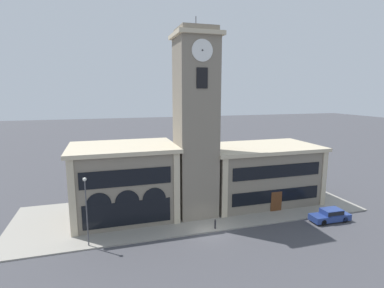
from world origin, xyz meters
name	(u,v)px	position (x,y,z in m)	size (l,w,h in m)	color
ground_plane	(210,233)	(0.00, 0.00, 0.00)	(300.00, 300.00, 0.00)	#424247
sidewalk_kerb	(192,209)	(0.00, 6.73, 0.07)	(42.38, 13.46, 0.15)	gray
clock_tower	(196,125)	(0.00, 5.32, 11.01)	(5.18, 5.18, 23.12)	gray
town_hall_left_wing	(124,181)	(-8.35, 7.24, 4.38)	(12.32, 9.08, 8.72)	gray
town_hall_right_wing	(260,173)	(9.87, 7.25, 3.90)	(15.35, 9.08, 7.74)	gray
parked_car_near	(330,215)	(14.40, -1.22, 0.77)	(4.70, 1.82, 1.48)	navy
street_lamp	(86,203)	(-12.34, 0.66, 4.53)	(0.36, 0.36, 6.84)	#4C4C51
bollard	(215,224)	(0.76, 0.54, 0.67)	(0.18, 0.18, 1.06)	black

